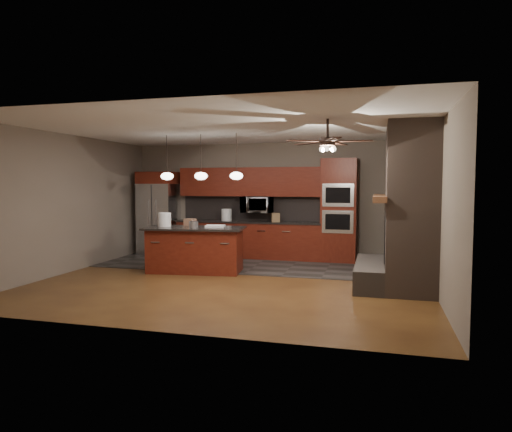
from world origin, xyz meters
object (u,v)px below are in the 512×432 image
(microwave, at_px, (257,205))
(paint_tray, at_px, (215,226))
(counter_box, at_px, (275,217))
(counter_bucket, at_px, (227,215))
(oven_tower, at_px, (339,210))
(white_bucket, at_px, (165,220))
(paint_can, at_px, (194,224))
(refrigerator, at_px, (159,213))
(cardboard_box, at_px, (190,222))
(kitchen_island, at_px, (195,249))

(microwave, xyz_separation_m, paint_tray, (-0.37, -1.92, -0.36))
(paint_tray, height_order, counter_box, counter_box)
(counter_bucket, bearing_deg, oven_tower, -0.15)
(microwave, relative_size, white_bucket, 2.58)
(paint_can, bearing_deg, counter_box, 58.56)
(paint_can, height_order, counter_box, counter_box)
(refrigerator, bearing_deg, white_bucket, -59.77)
(cardboard_box, bearing_deg, paint_tray, 1.69)
(cardboard_box, bearing_deg, counter_bucket, 98.62)
(oven_tower, relative_size, kitchen_island, 1.13)
(refrigerator, xyz_separation_m, kitchen_island, (1.82, -1.96, -0.59))
(kitchen_island, bearing_deg, oven_tower, 29.51)
(white_bucket, bearing_deg, microwave, 55.90)
(refrigerator, relative_size, white_bucket, 7.42)
(white_bucket, bearing_deg, cardboard_box, 39.76)
(oven_tower, relative_size, white_bucket, 8.39)
(oven_tower, xyz_separation_m, counter_box, (-1.49, -0.04, -0.19))
(microwave, relative_size, kitchen_island, 0.35)
(microwave, distance_m, paint_can, 2.29)
(refrigerator, xyz_separation_m, counter_box, (3.05, 0.03, -0.05))
(counter_box, bearing_deg, microwave, 144.49)
(cardboard_box, bearing_deg, refrigerator, 150.63)
(white_bucket, bearing_deg, paint_can, -3.25)
(oven_tower, relative_size, microwave, 3.25)
(white_bucket, height_order, counter_bucket, white_bucket)
(refrigerator, height_order, paint_can, refrigerator)
(microwave, bearing_deg, cardboard_box, -119.81)
(microwave, bearing_deg, counter_bucket, -176.25)
(microwave, bearing_deg, paint_tray, -100.99)
(paint_can, distance_m, counter_box, 2.39)
(counter_bucket, height_order, counter_box, counter_bucket)
(kitchen_island, height_order, counter_box, counter_box)
(white_bucket, distance_m, paint_can, 0.67)
(refrigerator, distance_m, paint_can, 2.70)
(kitchen_island, distance_m, paint_tray, 0.63)
(microwave, relative_size, cardboard_box, 3.28)
(oven_tower, distance_m, kitchen_island, 3.48)
(microwave, height_order, paint_tray, microwave)
(white_bucket, bearing_deg, kitchen_island, 0.84)
(kitchen_island, distance_m, counter_box, 2.40)
(microwave, relative_size, refrigerator, 0.35)
(refrigerator, distance_m, counter_bucket, 1.81)
(refrigerator, xyz_separation_m, paint_tray, (2.19, -1.79, -0.11))
(microwave, xyz_separation_m, refrigerator, (-2.57, -0.13, -0.25))
(oven_tower, xyz_separation_m, paint_tray, (-2.35, -1.86, -0.25))
(microwave, relative_size, counter_box, 3.52)
(cardboard_box, relative_size, counter_box, 1.07)
(oven_tower, bearing_deg, cardboard_box, -150.37)
(refrigerator, relative_size, paint_can, 11.25)
(paint_can, bearing_deg, oven_tower, 37.24)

